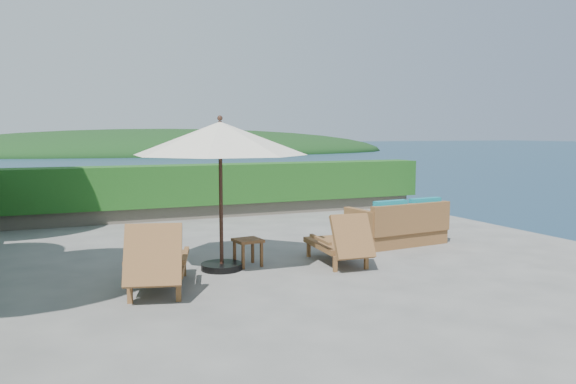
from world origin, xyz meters
name	(u,v)px	position (x,y,z in m)	size (l,w,h in m)	color
ground	(290,263)	(0.00, 0.00, 0.00)	(12.00, 12.00, 0.00)	gray
foundation	(290,354)	(0.00, 0.00, -1.55)	(12.00, 12.00, 3.00)	#5A5247
offshore_island	(167,153)	(25.00, 140.00, -3.00)	(126.00, 57.60, 12.60)	black
planter_wall_far	(204,210)	(0.00, 5.60, 0.18)	(12.00, 0.60, 0.36)	#6B6255
hedge_far	(204,184)	(0.00, 5.60, 0.85)	(12.40, 0.90, 1.00)	#1D4814
patio_umbrella	(220,140)	(-1.16, 0.03, 2.04)	(3.56, 3.56, 2.42)	black
lounge_left	(158,261)	(-2.31, -0.82, 0.42)	(1.16, 1.87, 1.01)	brown
lounge_right	(340,242)	(0.71, -0.39, 0.37)	(0.77, 1.59, 0.89)	brown
side_table	(248,244)	(-0.70, 0.10, 0.37)	(0.46, 0.46, 0.45)	brown
wicker_loveseat	(398,226)	(2.56, 0.65, 0.35)	(1.94, 1.13, 0.91)	brown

